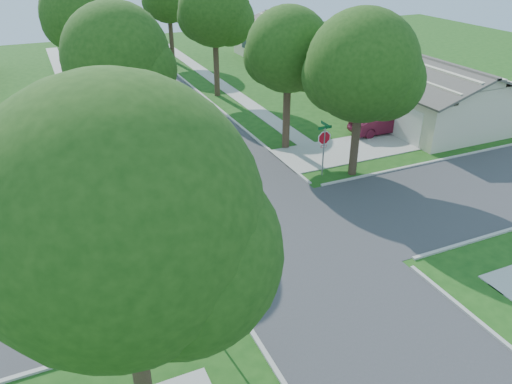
{
  "coord_description": "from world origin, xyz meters",
  "views": [
    {
      "loc": [
        -8.51,
        -16.04,
        11.67
      ],
      "look_at": [
        -0.62,
        1.56,
        1.6
      ],
      "focal_mm": 35.0,
      "sensor_mm": 36.0,
      "label": 1
    }
  ],
  "objects": [
    {
      "name": "stop_sign_sw",
      "position": [
        -4.7,
        -4.7,
        2.03
      ],
      "size": [
        1.05,
        0.8,
        2.98
      ],
      "color": "gray",
      "rests_on": "ground"
    },
    {
      "name": "ground",
      "position": [
        0.0,
        0.0,
        0.0
      ],
      "size": [
        100.0,
        100.0,
        0.0
      ],
      "primitive_type": "plane",
      "color": "#194713",
      "rests_on": "ground"
    },
    {
      "name": "tree_e_near",
      "position": [
        4.75,
        9.01,
        5.64
      ],
      "size": [
        4.97,
        4.8,
        8.28
      ],
      "color": "#38281C",
      "rests_on": "ground"
    },
    {
      "name": "tree_e_mid",
      "position": [
        4.76,
        21.01,
        6.25
      ],
      "size": [
        5.59,
        5.4,
        9.21
      ],
      "color": "#38281C",
      "rests_on": "ground"
    },
    {
      "name": "tree_w_near",
      "position": [
        -4.64,
        9.01,
        6.12
      ],
      "size": [
        5.38,
        5.2,
        8.97
      ],
      "color": "#38281C",
      "rests_on": "ground"
    },
    {
      "name": "house_ne_far",
      "position": [
        15.99,
        29.0,
        1.52
      ],
      "size": [
        8.42,
        13.6,
        4.23
      ],
      "color": "beige",
      "rests_on": "ground"
    },
    {
      "name": "tree_ne_corner",
      "position": [
        6.36,
        4.21,
        5.59
      ],
      "size": [
        5.8,
        5.6,
        8.66
      ],
      "color": "#38281C",
      "rests_on": "ground"
    },
    {
      "name": "car_driveway",
      "position": [
        11.5,
        8.7,
        0.7
      ],
      "size": [
        4.25,
        1.55,
        1.39
      ],
      "primitive_type": "imported",
      "rotation": [
        0.0,
        0.0,
        1.55
      ],
      "color": "#551124",
      "rests_on": "ground"
    },
    {
      "name": "tree_sw_corner",
      "position": [
        -7.44,
        -6.99,
        6.26
      ],
      "size": [
        6.21,
        6.0,
        9.55
      ],
      "color": "#38281C",
      "rests_on": "ground"
    },
    {
      "name": "stop_sign_ne",
      "position": [
        4.7,
        4.7,
        2.03
      ],
      "size": [
        1.05,
        0.8,
        2.98
      ],
      "color": "gray",
      "rests_on": "ground"
    },
    {
      "name": "car_curb_west",
      "position": [
        -3.2,
        40.42,
        0.64
      ],
      "size": [
        2.29,
        4.62,
        1.29
      ],
      "primitive_type": "imported",
      "rotation": [
        0.0,
        0.0,
        3.25
      ],
      "color": "black",
      "rests_on": "ground"
    },
    {
      "name": "car_curb_east",
      "position": [
        3.2,
        32.88,
        0.69
      ],
      "size": [
        1.73,
        4.07,
        1.37
      ],
      "primitive_type": "imported",
      "rotation": [
        0.0,
        0.0,
        0.03
      ],
      "color": "black",
      "rests_on": "ground"
    },
    {
      "name": "sidewalk_ne",
      "position": [
        6.1,
        26.0,
        0.02
      ],
      "size": [
        1.2,
        40.0,
        0.04
      ],
      "primitive_type": "cube",
      "color": "#9E9B91",
      "rests_on": "ground"
    },
    {
      "name": "road_ns",
      "position": [
        0.0,
        0.0,
        0.0
      ],
      "size": [
        7.0,
        100.0,
        0.02
      ],
      "primitive_type": "cube",
      "color": "#333335",
      "rests_on": "ground"
    },
    {
      "name": "tree_w_far",
      "position": [
        -4.65,
        34.01,
        5.51
      ],
      "size": [
        4.76,
        4.6,
        8.04
      ],
      "color": "#38281C",
      "rests_on": "ground"
    },
    {
      "name": "sidewalk_nw",
      "position": [
        -6.1,
        26.0,
        0.02
      ],
      "size": [
        1.2,
        40.0,
        0.04
      ],
      "primitive_type": "cube",
      "color": "#9E9B91",
      "rests_on": "ground"
    },
    {
      "name": "house_ne_near",
      "position": [
        15.99,
        11.0,
        1.52
      ],
      "size": [
        8.42,
        13.6,
        4.23
      ],
      "color": "beige",
      "rests_on": "ground"
    },
    {
      "name": "tree_w_mid",
      "position": [
        -4.64,
        21.01,
        6.49
      ],
      "size": [
        5.8,
        5.6,
        9.56
      ],
      "color": "#38281C",
      "rests_on": "ground"
    },
    {
      "name": "driveway",
      "position": [
        7.9,
        7.1,
        0.03
      ],
      "size": [
        8.8,
        3.6,
        0.05
      ],
      "primitive_type": "cube",
      "color": "#9E9B91",
      "rests_on": "ground"
    }
  ]
}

